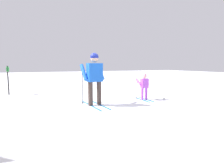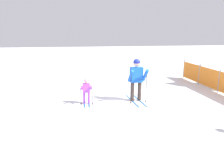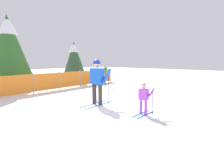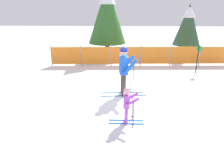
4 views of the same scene
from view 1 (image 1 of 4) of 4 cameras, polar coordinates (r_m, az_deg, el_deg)
The scene contains 4 objects.
ground_plane at distance 6.37m, azimuth -6.04°, elevation -6.47°, with size 60.00×60.00×0.00m, color white.
skier_adult at distance 6.04m, azimuth -5.79°, elevation 3.17°, with size 1.74×0.80×1.81m.
skier_child at distance 7.08m, azimuth 10.46°, elevation -0.18°, with size 0.99×0.52×1.06m.
trail_marker at distance 9.46m, azimuth -30.84°, elevation 2.01°, with size 0.28×0.09×1.36m.
Camera 1 is at (-5.93, 1.87, 1.41)m, focal length 28.00 mm.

